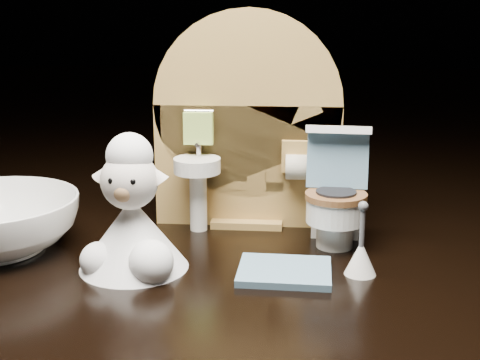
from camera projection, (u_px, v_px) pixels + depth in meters
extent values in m
cube|color=black|center=(240.00, 328.00, 0.43)|extent=(2.50, 2.50, 0.10)
cube|color=#A78040|center=(248.00, 165.00, 0.47)|extent=(0.13, 0.02, 0.09)
cylinder|color=#A78040|center=(248.00, 104.00, 0.46)|extent=(0.13, 0.02, 0.13)
cube|color=#A78040|center=(248.00, 219.00, 0.48)|extent=(0.05, 0.04, 0.01)
cylinder|color=white|center=(198.00, 199.00, 0.46)|extent=(0.01, 0.01, 0.04)
cylinder|color=white|center=(197.00, 165.00, 0.45)|extent=(0.03, 0.03, 0.01)
cylinder|color=silver|center=(199.00, 148.00, 0.46)|extent=(0.00, 0.00, 0.01)
cube|color=#A3C753|center=(198.00, 128.00, 0.46)|extent=(0.02, 0.01, 0.02)
cube|color=#A78040|center=(299.00, 157.00, 0.46)|extent=(0.02, 0.01, 0.02)
cylinder|color=beige|center=(299.00, 167.00, 0.45)|extent=(0.02, 0.02, 0.02)
cylinder|color=white|center=(335.00, 234.00, 0.43)|extent=(0.02, 0.02, 0.02)
cylinder|color=white|center=(336.00, 210.00, 0.43)|extent=(0.04, 0.04, 0.02)
cylinder|color=brown|center=(336.00, 196.00, 0.42)|extent=(0.04, 0.04, 0.00)
cube|color=white|center=(336.00, 203.00, 0.45)|extent=(0.03, 0.02, 0.05)
cube|color=slate|center=(338.00, 158.00, 0.43)|extent=(0.04, 0.02, 0.04)
cube|color=white|center=(339.00, 130.00, 0.42)|extent=(0.04, 0.01, 0.01)
cylinder|color=#BCD234|center=(351.00, 160.00, 0.44)|extent=(0.01, 0.01, 0.01)
cube|color=slate|center=(285.00, 271.00, 0.39)|extent=(0.06, 0.05, 0.00)
cone|color=white|center=(361.00, 258.00, 0.39)|extent=(0.02, 0.02, 0.02)
cylinder|color=#59595B|center=(362.00, 227.00, 0.38)|extent=(0.00, 0.00, 0.02)
sphere|color=#59595B|center=(363.00, 206.00, 0.38)|extent=(0.01, 0.01, 0.01)
cone|color=white|center=(133.00, 233.00, 0.40)|extent=(0.07, 0.07, 0.04)
sphere|color=white|center=(151.00, 262.00, 0.38)|extent=(0.03, 0.03, 0.03)
sphere|color=white|center=(98.00, 260.00, 0.39)|extent=(0.02, 0.02, 0.02)
sphere|color=silver|center=(129.00, 181.00, 0.39)|extent=(0.03, 0.03, 0.03)
sphere|color=#A2794E|center=(124.00, 192.00, 0.37)|extent=(0.01, 0.01, 0.01)
sphere|color=white|center=(129.00, 156.00, 0.38)|extent=(0.03, 0.03, 0.03)
cone|color=silver|center=(105.00, 172.00, 0.39)|extent=(0.02, 0.01, 0.02)
cone|color=silver|center=(156.00, 173.00, 0.38)|extent=(0.02, 0.01, 0.02)
sphere|color=black|center=(112.00, 181.00, 0.37)|extent=(0.00, 0.00, 0.00)
sphere|color=black|center=(133.00, 182.00, 0.37)|extent=(0.00, 0.00, 0.00)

